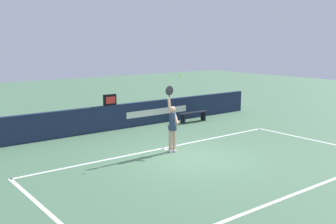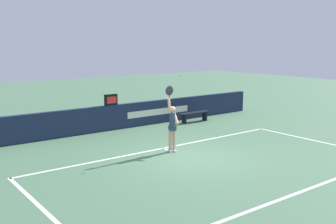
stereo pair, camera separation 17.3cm
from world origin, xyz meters
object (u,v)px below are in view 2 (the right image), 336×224
object	(u,v)px
tennis_player	(172,125)
courtside_bench_near	(195,114)
speed_display	(111,100)
tennis_ball	(180,76)

from	to	relation	value
tennis_player	courtside_bench_near	distance (m)	5.49
speed_display	courtside_bench_near	xyz separation A→B (m)	(4.12, -0.86, -0.98)
speed_display	courtside_bench_near	size ratio (longest dim) A/B	0.35
tennis_player	tennis_ball	world-z (taller)	tennis_ball
speed_display	tennis_ball	bearing A→B (deg)	-87.88
courtside_bench_near	speed_display	bearing A→B (deg)	168.15
speed_display	courtside_bench_near	bearing A→B (deg)	-11.85
tennis_player	speed_display	bearing A→B (deg)	89.79
tennis_ball	courtside_bench_near	size ratio (longest dim) A/B	0.04
tennis_ball	courtside_bench_near	distance (m)	5.93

